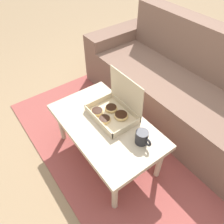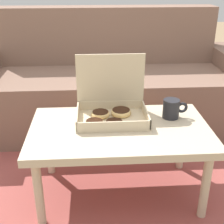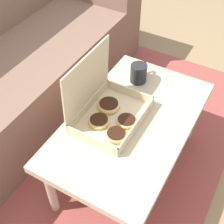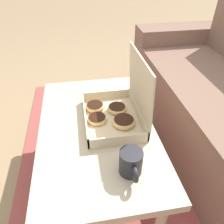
{
  "view_description": "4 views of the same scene",
  "coord_description": "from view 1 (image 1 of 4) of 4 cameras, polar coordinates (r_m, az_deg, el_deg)",
  "views": [
    {
      "loc": [
        0.93,
        -0.75,
        1.66
      ],
      "look_at": [
        -0.04,
        -0.04,
        0.47
      ],
      "focal_mm": 35.0,
      "sensor_mm": 36.0,
      "label": 1
    },
    {
      "loc": [
        -0.13,
        -1.54,
        1.16
      ],
      "look_at": [
        -0.04,
        -0.04,
        0.47
      ],
      "focal_mm": 50.0,
      "sensor_mm": 36.0,
      "label": 2
    },
    {
      "loc": [
        -0.93,
        -0.55,
        1.54
      ],
      "look_at": [
        -0.04,
        -0.04,
        0.47
      ],
      "focal_mm": 50.0,
      "sensor_mm": 36.0,
      "label": 3
    },
    {
      "loc": [
        0.81,
        -0.18,
        1.13
      ],
      "look_at": [
        -0.04,
        -0.04,
        0.47
      ],
      "focal_mm": 35.0,
      "sensor_mm": 36.0,
      "label": 4
    }
  ],
  "objects": [
    {
      "name": "couch",
      "position": [
        2.24,
        17.66,
        5.36
      ],
      "size": [
        2.19,
        0.77,
        0.9
      ],
      "color": "#7A5B4C",
      "rests_on": "ground_plane"
    },
    {
      "name": "pastry_box",
      "position": [
        1.7,
        0.5,
        0.71
      ],
      "size": [
        0.38,
        0.28,
        0.33
      ],
      "color": "beige",
      "rests_on": "coffee_table"
    },
    {
      "name": "area_rug",
      "position": [
        2.17,
        7.77,
        -5.54
      ],
      "size": [
        2.31,
        1.81,
        0.01
      ],
      "primitive_type": "cube",
      "color": "#994742",
      "rests_on": "ground_plane"
    },
    {
      "name": "coffee_mug",
      "position": [
        1.53,
        7.87,
        -6.61
      ],
      "size": [
        0.14,
        0.09,
        0.1
      ],
      "color": "#232328",
      "rests_on": "coffee_table"
    },
    {
      "name": "ground_plane",
      "position": [
        2.04,
        1.44,
        -9.53
      ],
      "size": [
        12.0,
        12.0,
        0.0
      ],
      "primitive_type": "plane",
      "color": "#937756"
    },
    {
      "name": "coffee_table",
      "position": [
        1.71,
        -1.57,
        -4.16
      ],
      "size": [
        0.93,
        0.55,
        0.42
      ],
      "color": "#C6B293",
      "rests_on": "ground_plane"
    }
  ]
}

